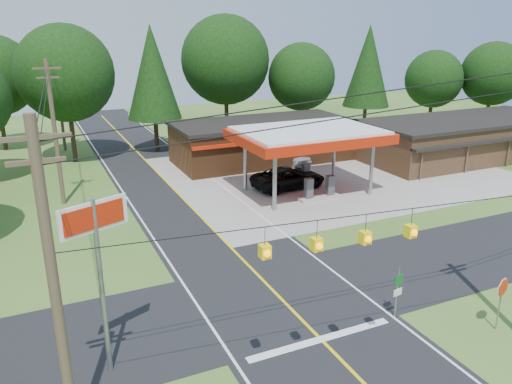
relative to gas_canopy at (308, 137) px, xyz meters
name	(u,v)px	position (x,y,z in m)	size (l,w,h in m)	color
ground	(280,298)	(-9.00, -13.00, -4.27)	(120.00, 120.00, 0.00)	#366022
main_highway	(280,298)	(-9.00, -13.00, -4.26)	(8.00, 120.00, 0.02)	black
cross_road	(280,298)	(-9.00, -13.00, -4.25)	(70.00, 7.00, 0.02)	black
lane_center_yellow	(280,297)	(-9.00, -13.00, -4.24)	(0.15, 110.00, 0.00)	yellow
gas_canopy	(308,137)	(0.00, 0.00, 0.00)	(10.60, 7.40, 4.88)	gray
convenience_store	(262,141)	(1.00, 9.98, -2.35)	(16.40, 7.55, 3.80)	brown
strip_building	(465,138)	(19.00, 2.98, -2.35)	(20.40, 8.75, 3.80)	#3C2718
utility_pole_near_left	(55,291)	(-18.50, -18.00, 0.93)	(1.80, 0.30, 10.00)	#473828
utility_pole_far_left	(55,132)	(-17.00, 5.00, 0.93)	(1.80, 0.30, 10.00)	#473828
utility_pole_north	(60,104)	(-15.50, 22.00, 0.48)	(0.30, 0.30, 9.50)	#473828
overhead_beacons	(342,220)	(-10.00, -19.00, 1.95)	(17.04, 2.04, 1.03)	black
treeline_backdrop	(159,83)	(-8.18, 11.01, 3.22)	(70.27, 51.59, 13.30)	#332316
suv_car	(289,178)	(-0.76, 1.50, -3.45)	(5.91, 5.91, 1.64)	black
sedan_car	(291,155)	(3.00, 8.00, -3.51)	(4.47, 4.47, 1.52)	silver
big_stop_sign	(97,248)	(-17.00, -15.01, 0.67)	(2.31, 1.03, 6.67)	gray
octagonal_stop_sign	(502,292)	(-2.00, -19.01, -2.50)	(0.81, 0.26, 2.38)	gray
route_sign_post	(398,288)	(-5.20, -16.52, -2.86)	(0.48, 0.12, 2.35)	gray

